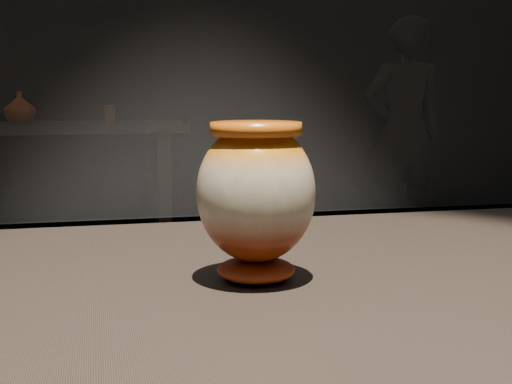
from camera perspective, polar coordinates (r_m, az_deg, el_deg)
main_vase at (r=0.82m, az=0.00°, el=-0.23°), size 0.16×0.16×0.18m
back_shelf at (r=4.44m, az=-18.63°, el=1.81°), size 2.00×0.60×0.90m
back_vase_mid at (r=4.38m, az=-18.38°, el=6.42°), size 0.21×0.21×0.18m
back_vase_right at (r=4.38m, az=-11.60°, el=6.14°), size 0.06×0.06×0.10m
visitor at (r=5.22m, az=11.70°, el=4.83°), size 0.61×0.43×1.60m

